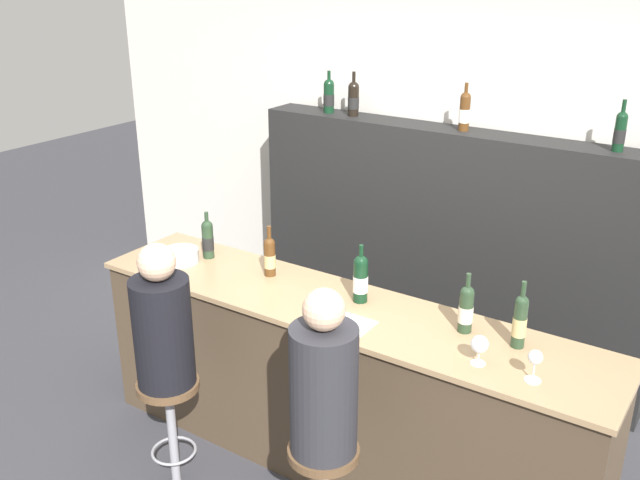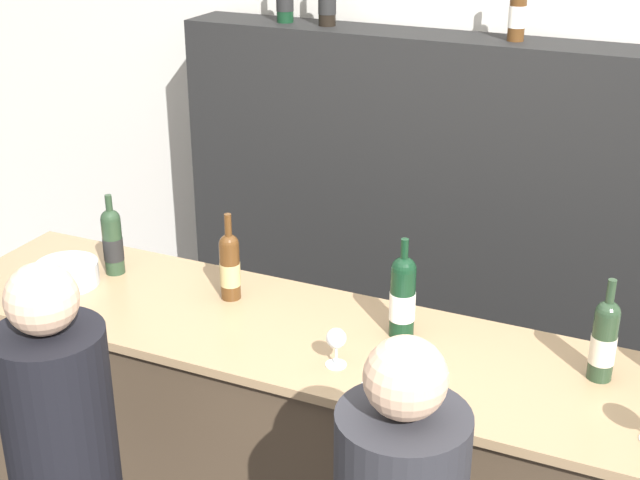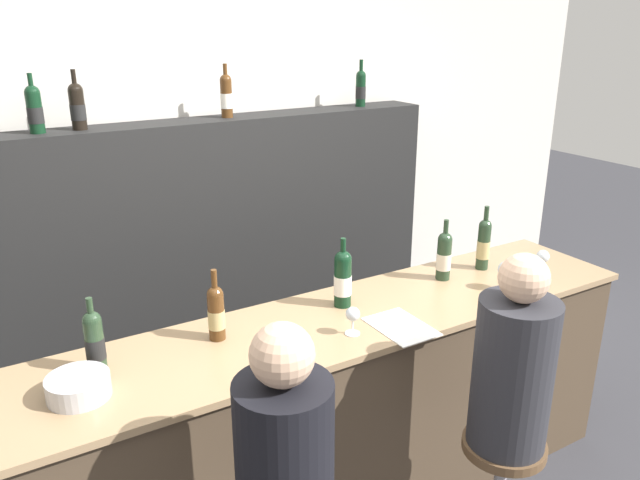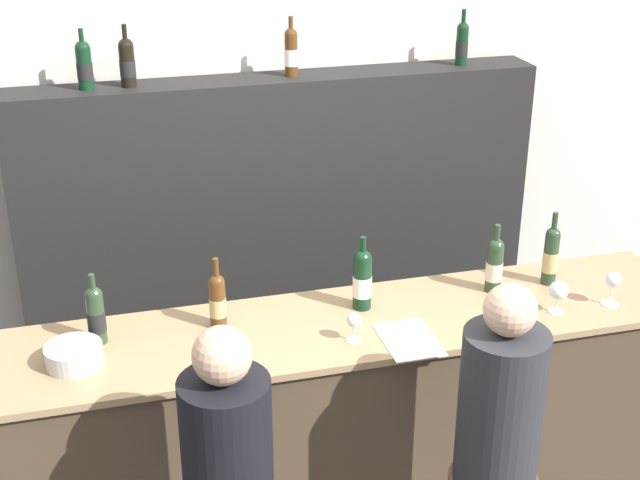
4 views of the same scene
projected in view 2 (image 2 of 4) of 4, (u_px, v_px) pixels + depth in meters
The scene contains 12 objects.
wall_back at pixel (503, 122), 3.94m from camera, with size 6.40×0.05×2.60m.
bar_counter at pixel (365, 479), 2.92m from camera, with size 2.98×0.62×1.01m.
back_bar_cabinet at pixel (482, 233), 3.93m from camera, with size 2.79×0.28×1.70m.
wine_bottle_counter_0 at pixel (113, 241), 3.15m from camera, with size 0.07×0.07×0.30m.
wine_bottle_counter_1 at pixel (230, 265), 2.97m from camera, with size 0.07×0.07×0.30m.
wine_bottle_counter_2 at pixel (403, 296), 2.73m from camera, with size 0.08×0.08×0.33m.
wine_bottle_counter_3 at pixel (604, 339), 2.51m from camera, with size 0.07×0.07×0.31m.
wine_bottle_backbar_2 at pixel (518, 9), 3.51m from camera, with size 0.07×0.07×0.30m.
wine_glass_0 at pixel (336, 340), 2.58m from camera, with size 0.06×0.06×0.12m.
metal_bowl at pixel (67, 273), 3.10m from camera, with size 0.22×0.22×0.08m.
tasting_menu at pixel (397, 391), 2.49m from camera, with size 0.21×0.30×0.00m.
guest_seated_left at pixel (58, 412), 2.41m from camera, with size 0.30×0.30×0.78m.
Camera 2 is at (0.85, -1.92, 2.39)m, focal length 50.00 mm.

